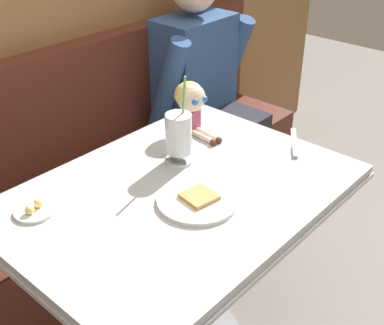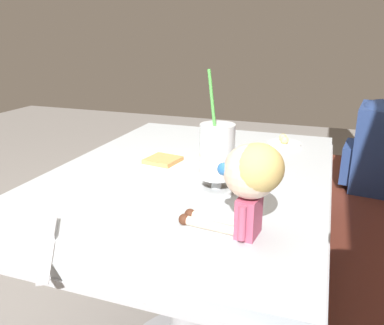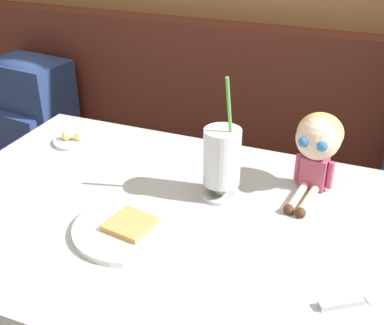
% 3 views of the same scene
% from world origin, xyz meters
% --- Properties ---
extents(diner_table, '(1.11, 0.81, 0.74)m').
position_xyz_m(diner_table, '(0.00, 0.18, 0.54)').
color(diner_table, '#B2BCC1').
rests_on(diner_table, ground).
extents(toast_plate, '(0.25, 0.25, 0.03)m').
position_xyz_m(toast_plate, '(-0.02, 0.09, 0.75)').
color(toast_plate, white).
rests_on(toast_plate, diner_table).
extents(milkshake_glass, '(0.10, 0.10, 0.32)m').
position_xyz_m(milkshake_glass, '(0.13, 0.30, 0.84)').
color(milkshake_glass, silver).
rests_on(milkshake_glass, diner_table).
extents(butter_saucer, '(0.12, 0.12, 0.04)m').
position_xyz_m(butter_saucer, '(-0.38, 0.41, 0.75)').
color(butter_saucer, white).
rests_on(butter_saucer, diner_table).
extents(butter_knife, '(0.21, 0.15, 0.01)m').
position_xyz_m(butter_knife, '(0.48, 0.05, 0.74)').
color(butter_knife, silver).
rests_on(butter_knife, diner_table).
extents(seated_doll, '(0.12, 0.22, 0.20)m').
position_xyz_m(seated_doll, '(0.33, 0.42, 0.87)').
color(seated_doll, '#B74C6B').
rests_on(seated_doll, diner_table).
extents(backpack, '(0.32, 0.28, 0.41)m').
position_xyz_m(backpack, '(-0.83, 0.78, 0.66)').
color(backpack, navy).
rests_on(backpack, booth_bench).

